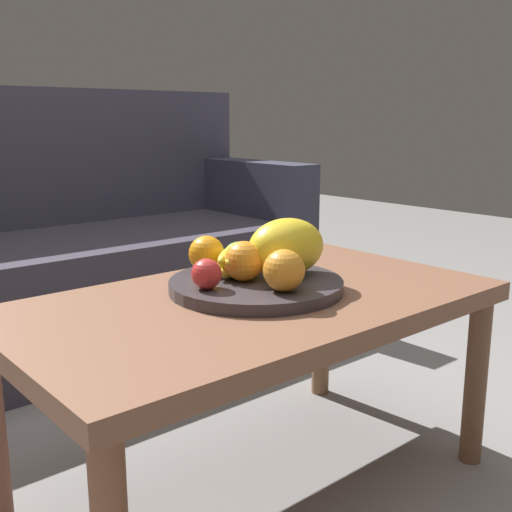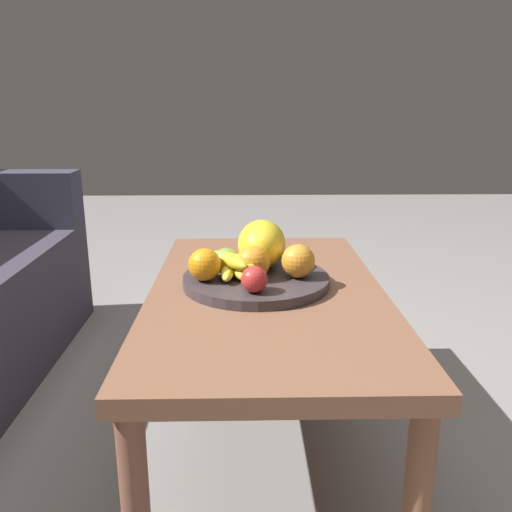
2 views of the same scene
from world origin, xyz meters
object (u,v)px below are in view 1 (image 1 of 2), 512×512
object	(u,v)px
fruit_bowl	(256,285)
apple_left	(238,257)
couch	(68,259)
apple_front	(207,274)
coffee_table	(254,320)
orange_right	(207,254)
orange_front	(243,261)
banana_bunch	(234,261)
orange_left	(284,270)
melon_large_front	(286,247)

from	to	relation	value
fruit_bowl	apple_left	distance (m)	0.09
couch	apple_front	size ratio (longest dim) A/B	27.89
coffee_table	orange_right	distance (m)	0.19
orange_front	apple_front	xyz separation A→B (m)	(-0.09, -0.00, -0.01)
fruit_bowl	banana_bunch	bearing A→B (deg)	99.60
coffee_table	banana_bunch	distance (m)	0.14
orange_left	apple_left	xyz separation A→B (m)	(0.03, 0.18, -0.01)
couch	banana_bunch	size ratio (longest dim) A/B	10.68
apple_left	banana_bunch	size ratio (longest dim) A/B	0.42
melon_large_front	orange_left	distance (m)	0.12
couch	orange_left	xyz separation A→B (m)	(-0.08, -1.20, 0.20)
fruit_bowl	banana_bunch	xyz separation A→B (m)	(-0.01, 0.06, 0.04)
apple_front	couch	bearing A→B (deg)	80.32
couch	apple_left	bearing A→B (deg)	-92.89
couch	fruit_bowl	size ratio (longest dim) A/B	4.67
orange_front	couch	bearing A→B (deg)	85.09
orange_front	coffee_table	bearing A→B (deg)	-84.01
coffee_table	orange_right	world-z (taller)	orange_right
orange_left	apple_left	distance (m)	0.18
orange_front	orange_left	size ratio (longest dim) A/B	1.01
fruit_bowl	apple_front	world-z (taller)	apple_front
couch	melon_large_front	world-z (taller)	couch
orange_left	banana_bunch	bearing A→B (deg)	87.73
orange_right	apple_front	world-z (taller)	orange_right
orange_front	banana_bunch	world-z (taller)	orange_front
melon_large_front	apple_front	xyz separation A→B (m)	(-0.19, 0.02, -0.03)
coffee_table	apple_left	xyz separation A→B (m)	(0.04, 0.10, 0.11)
melon_large_front	orange_left	world-z (taller)	melon_large_front
couch	banana_bunch	xyz separation A→B (m)	(-0.07, -1.04, 0.19)
apple_front	fruit_bowl	bearing A→B (deg)	-3.13
coffee_table	couch	xyz separation A→B (m)	(0.09, 1.12, -0.08)
fruit_bowl	apple_front	size ratio (longest dim) A/B	5.98
melon_large_front	fruit_bowl	bearing A→B (deg)	167.10
orange_front	banana_bunch	size ratio (longest dim) A/B	0.52
melon_large_front	orange_left	bearing A→B (deg)	-135.18
orange_right	coffee_table	bearing A→B (deg)	-86.11
melon_large_front	banana_bunch	xyz separation A→B (m)	(-0.08, 0.08, -0.03)
banana_bunch	melon_large_front	bearing A→B (deg)	-43.27
fruit_bowl	banana_bunch	world-z (taller)	banana_bunch
melon_large_front	couch	bearing A→B (deg)	90.37
couch	apple_front	xyz separation A→B (m)	(-0.19, -1.09, 0.19)
fruit_bowl	orange_right	size ratio (longest dim) A/B	4.61
apple_front	apple_left	bearing A→B (deg)	26.58
orange_front	apple_front	world-z (taller)	orange_front
fruit_bowl	apple_front	bearing A→B (deg)	176.87
couch	orange_right	world-z (taller)	couch
apple_left	banana_bunch	xyz separation A→B (m)	(-0.02, -0.01, -0.00)
fruit_bowl	orange_right	xyz separation A→B (m)	(-0.04, 0.12, 0.05)
coffee_table	orange_right	xyz separation A→B (m)	(-0.01, 0.15, 0.12)
fruit_bowl	couch	bearing A→B (deg)	86.67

